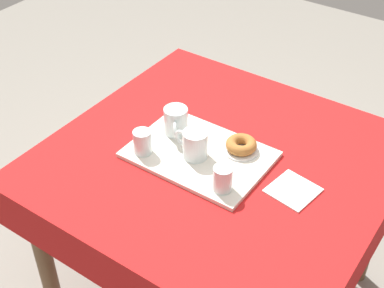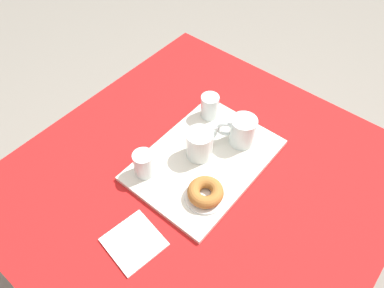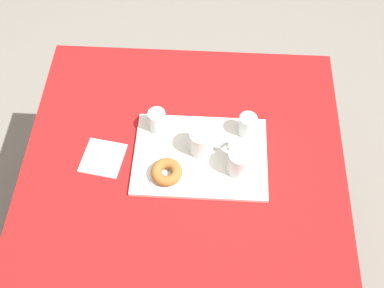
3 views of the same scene
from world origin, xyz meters
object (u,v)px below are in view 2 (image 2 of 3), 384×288
(dining_table, at_px, (201,196))
(tea_mug_right, at_px, (242,132))
(serving_tray, at_px, (205,160))
(paper_napkin, at_px, (134,242))
(sugar_donut_left, at_px, (206,192))
(tea_mug_left, at_px, (200,145))
(water_glass_far, at_px, (210,107))
(donut_plate_left, at_px, (205,196))
(water_glass_near, at_px, (144,165))

(dining_table, distance_m, tea_mug_right, 0.25)
(serving_tray, distance_m, paper_napkin, 0.34)
(dining_table, xyz_separation_m, sugar_donut_left, (-0.05, -0.06, 0.14))
(serving_tray, relative_size, tea_mug_right, 3.95)
(tea_mug_left, relative_size, sugar_donut_left, 1.20)
(serving_tray, relative_size, tea_mug_left, 3.62)
(serving_tray, height_order, paper_napkin, serving_tray)
(tea_mug_right, xyz_separation_m, paper_napkin, (-0.47, 0.02, -0.06))
(dining_table, distance_m, water_glass_far, 0.30)
(water_glass_far, xyz_separation_m, sugar_donut_left, (-0.27, -0.19, -0.01))
(dining_table, distance_m, donut_plate_left, 0.14)
(water_glass_near, xyz_separation_m, water_glass_far, (0.32, -0.00, 0.00))
(water_glass_far, distance_m, donut_plate_left, 0.33)
(tea_mug_left, height_order, water_glass_near, tea_mug_left)
(serving_tray, height_order, tea_mug_left, tea_mug_left)
(water_glass_near, xyz_separation_m, sugar_donut_left, (0.05, -0.20, -0.01))
(water_glass_far, height_order, donut_plate_left, water_glass_far)
(tea_mug_left, bearing_deg, tea_mug_right, -28.70)
(tea_mug_left, distance_m, sugar_donut_left, 0.16)
(dining_table, distance_m, water_glass_near, 0.23)
(serving_tray, distance_m, donut_plate_left, 0.14)
(sugar_donut_left, bearing_deg, donut_plate_left, 90.00)
(paper_napkin, bearing_deg, dining_table, -1.91)
(tea_mug_right, distance_m, donut_plate_left, 0.25)
(water_glass_near, bearing_deg, tea_mug_left, -27.43)
(water_glass_far, relative_size, sugar_donut_left, 0.80)
(dining_table, relative_size, serving_tray, 2.42)
(tea_mug_right, bearing_deg, dining_table, 176.00)
(tea_mug_left, bearing_deg, serving_tray, -99.45)
(tea_mug_left, xyz_separation_m, sugar_donut_left, (-0.11, -0.11, -0.02))
(water_glass_far, relative_size, paper_napkin, 0.61)
(tea_mug_left, xyz_separation_m, tea_mug_right, (0.13, -0.07, 0.00))
(serving_tray, height_order, tea_mug_right, tea_mug_right)
(tea_mug_right, distance_m, paper_napkin, 0.48)
(water_glass_near, xyz_separation_m, paper_napkin, (-0.18, -0.13, -0.05))
(serving_tray, xyz_separation_m, water_glass_near, (-0.16, 0.11, 0.04))
(sugar_donut_left, height_order, paper_napkin, sugar_donut_left)
(dining_table, relative_size, tea_mug_left, 8.78)
(tea_mug_right, distance_m, water_glass_far, 0.15)
(tea_mug_right, bearing_deg, donut_plate_left, -170.08)
(dining_table, relative_size, water_glass_near, 13.14)
(water_glass_near, relative_size, paper_napkin, 0.61)
(tea_mug_left, height_order, water_glass_far, tea_mug_left)
(sugar_donut_left, xyz_separation_m, paper_napkin, (-0.23, 0.06, -0.04))
(tea_mug_right, xyz_separation_m, water_glass_near, (-0.29, 0.15, -0.01))
(tea_mug_left, relative_size, tea_mug_right, 1.09)
(dining_table, relative_size, paper_napkin, 7.99)
(dining_table, height_order, sugar_donut_left, sugar_donut_left)
(water_glass_near, relative_size, sugar_donut_left, 0.80)
(water_glass_far, bearing_deg, tea_mug_left, -152.18)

